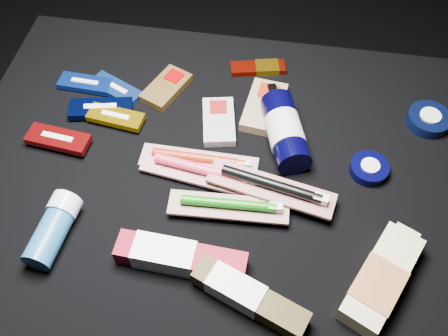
# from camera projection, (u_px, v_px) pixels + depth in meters

# --- Properties ---
(ground) EXTENTS (3.00, 3.00, 0.00)m
(ground) POSITION_uv_depth(u_px,v_px,m) (217.00, 267.00, 1.24)
(ground) COLOR black
(ground) RESTS_ON ground
(cloth_table) EXTENTS (0.98, 0.78, 0.40)m
(cloth_table) POSITION_uv_depth(u_px,v_px,m) (216.00, 229.00, 1.08)
(cloth_table) COLOR black
(cloth_table) RESTS_ON ground
(luna_bar_0) EXTENTS (0.12, 0.09, 0.01)m
(luna_bar_0) POSITION_uv_depth(u_px,v_px,m) (116.00, 89.00, 1.03)
(luna_bar_0) COLOR #1A4592
(luna_bar_0) RESTS_ON cloth_table
(luna_bar_1) EXTENTS (0.11, 0.05, 0.01)m
(luna_bar_1) POSITION_uv_depth(u_px,v_px,m) (85.00, 84.00, 1.04)
(luna_bar_1) COLOR #0E2F98
(luna_bar_1) RESTS_ON cloth_table
(luna_bar_2) EXTENTS (0.13, 0.07, 0.02)m
(luna_bar_2) POSITION_uv_depth(u_px,v_px,m) (101.00, 109.00, 0.99)
(luna_bar_2) COLOR black
(luna_bar_2) RESTS_ON cloth_table
(luna_bar_3) EXTENTS (0.11, 0.06, 0.01)m
(luna_bar_3) POSITION_uv_depth(u_px,v_px,m) (116.00, 117.00, 0.98)
(luna_bar_3) COLOR #B48606
(luna_bar_3) RESTS_ON cloth_table
(luna_bar_4) EXTENTS (0.12, 0.06, 0.02)m
(luna_bar_4) POSITION_uv_depth(u_px,v_px,m) (58.00, 139.00, 0.94)
(luna_bar_4) COLOR maroon
(luna_bar_4) RESTS_ON cloth_table
(clif_bar_0) EXTENTS (0.10, 0.12, 0.02)m
(clif_bar_0) POSITION_uv_depth(u_px,v_px,m) (168.00, 86.00, 1.03)
(clif_bar_0) COLOR #493413
(clif_bar_0) RESTS_ON cloth_table
(clif_bar_1) EXTENTS (0.08, 0.12, 0.02)m
(clif_bar_1) POSITION_uv_depth(u_px,v_px,m) (219.00, 120.00, 0.98)
(clif_bar_1) COLOR #9E9D98
(clif_bar_1) RESTS_ON cloth_table
(clif_bar_2) EXTENTS (0.09, 0.14, 0.02)m
(clif_bar_2) POSITION_uv_depth(u_px,v_px,m) (265.00, 105.00, 1.00)
(clif_bar_2) COLOR #8B6D4F
(clif_bar_2) RESTS_ON cloth_table
(power_bar) EXTENTS (0.12, 0.06, 0.01)m
(power_bar) POSITION_uv_depth(u_px,v_px,m) (261.00, 68.00, 1.07)
(power_bar) COLOR #760F04
(power_bar) RESTS_ON cloth_table
(lotion_bottle) EXTENTS (0.11, 0.21, 0.07)m
(lotion_bottle) POSITION_uv_depth(u_px,v_px,m) (285.00, 131.00, 0.94)
(lotion_bottle) COLOR black
(lotion_bottle) RESTS_ON cloth_table
(cream_tin_upper) EXTENTS (0.08, 0.08, 0.03)m
(cream_tin_upper) POSITION_uv_depth(u_px,v_px,m) (429.00, 119.00, 0.98)
(cream_tin_upper) COLOR black
(cream_tin_upper) RESTS_ON cloth_table
(cream_tin_lower) EXTENTS (0.07, 0.07, 0.02)m
(cream_tin_lower) POSITION_uv_depth(u_px,v_px,m) (369.00, 169.00, 0.91)
(cream_tin_lower) COLOR black
(cream_tin_lower) RESTS_ON cloth_table
(bodywash_bottle) EXTENTS (0.14, 0.19, 0.04)m
(bodywash_bottle) POSITION_uv_depth(u_px,v_px,m) (380.00, 280.00, 0.78)
(bodywash_bottle) COLOR beige
(bodywash_bottle) RESTS_ON cloth_table
(deodorant_stick) EXTENTS (0.06, 0.13, 0.05)m
(deodorant_stick) POSITION_uv_depth(u_px,v_px,m) (53.00, 229.00, 0.83)
(deodorant_stick) COLOR #1E5682
(deodorant_stick) RESTS_ON cloth_table
(toothbrush_pack_0) EXTENTS (0.22, 0.05, 0.02)m
(toothbrush_pack_0) POSITION_uv_depth(u_px,v_px,m) (200.00, 160.00, 0.92)
(toothbrush_pack_0) COLOR #BDB7B1
(toothbrush_pack_0) RESTS_ON cloth_table
(toothbrush_pack_1) EXTENTS (0.23, 0.08, 0.03)m
(toothbrush_pack_1) POSITION_uv_depth(u_px,v_px,m) (204.00, 172.00, 0.90)
(toothbrush_pack_1) COLOR silver
(toothbrush_pack_1) RESTS_ON cloth_table
(toothbrush_pack_2) EXTENTS (0.21, 0.06, 0.02)m
(toothbrush_pack_2) POSITION_uv_depth(u_px,v_px,m) (230.00, 206.00, 0.85)
(toothbrush_pack_2) COLOR beige
(toothbrush_pack_2) RESTS_ON cloth_table
(toothbrush_pack_3) EXTENTS (0.23, 0.10, 0.03)m
(toothbrush_pack_3) POSITION_uv_depth(u_px,v_px,m) (273.00, 187.00, 0.87)
(toothbrush_pack_3) COLOR #B8AEAB
(toothbrush_pack_3) RESTS_ON cloth_table
(toothpaste_carton_red) EXTENTS (0.21, 0.06, 0.04)m
(toothpaste_carton_red) POSITION_uv_depth(u_px,v_px,m) (175.00, 257.00, 0.80)
(toothpaste_carton_red) COLOR maroon
(toothpaste_carton_red) RESTS_ON cloth_table
(toothpaste_carton_green) EXTENTS (0.19, 0.11, 0.04)m
(toothpaste_carton_green) POSITION_uv_depth(u_px,v_px,m) (245.00, 295.00, 0.76)
(toothpaste_carton_green) COLOR #34290D
(toothpaste_carton_green) RESTS_ON cloth_table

